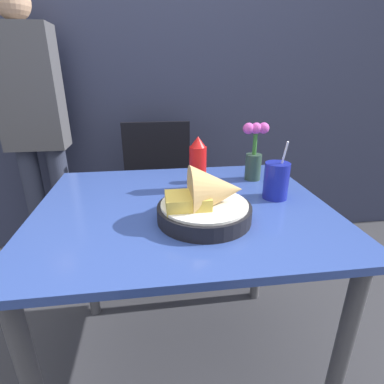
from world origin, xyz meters
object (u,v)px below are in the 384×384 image
at_px(food_basket, 208,202).
at_px(person_standing, 35,123).
at_px(chair_far_window, 159,186).
at_px(drink_cup, 276,182).
at_px(flower_vase, 254,153).
at_px(ketchup_bottle, 198,165).

height_order(food_basket, person_standing, person_standing).
distance_m(chair_far_window, person_standing, 0.77).
bearing_deg(drink_cup, flower_vase, 94.44).
distance_m(food_basket, drink_cup, 0.30).
bearing_deg(ketchup_bottle, flower_vase, 19.58).
bearing_deg(drink_cup, person_standing, 141.56).
relative_size(food_basket, ketchup_bottle, 1.39).
xyz_separation_m(chair_far_window, ketchup_bottle, (0.14, -0.63, 0.32)).
distance_m(food_basket, person_standing, 1.28).
bearing_deg(drink_cup, chair_far_window, 118.40).
relative_size(food_basket, drink_cup, 1.36).
height_order(ketchup_bottle, flower_vase, flower_vase).
distance_m(chair_far_window, flower_vase, 0.74).
bearing_deg(flower_vase, food_basket, -126.59).
xyz_separation_m(food_basket, ketchup_bottle, (0.01, 0.25, 0.04)).
xyz_separation_m(ketchup_bottle, flower_vase, (0.25, 0.09, 0.01)).
distance_m(ketchup_bottle, person_standing, 1.09).
bearing_deg(chair_far_window, food_basket, -81.42).
height_order(ketchup_bottle, person_standing, person_standing).
distance_m(chair_far_window, food_basket, 0.94).
relative_size(ketchup_bottle, person_standing, 0.13).
relative_size(drink_cup, person_standing, 0.13).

